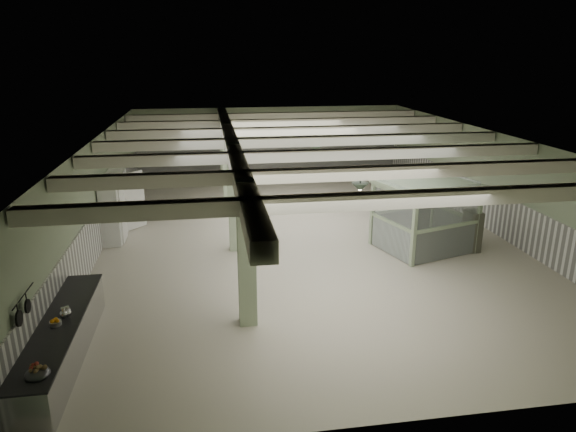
{
  "coord_description": "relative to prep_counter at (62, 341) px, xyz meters",
  "views": [
    {
      "loc": [
        -3.28,
        -17.22,
        6.31
      ],
      "look_at": [
        -0.83,
        -1.68,
        1.3
      ],
      "focal_mm": 32.0,
      "sensor_mm": 36.0,
      "label": 1
    }
  ],
  "objects": [
    {
      "name": "wall_left",
      "position": [
        -0.46,
        7.0,
        1.34
      ],
      "size": [
        0.02,
        20.0,
        3.6
      ],
      "primitive_type": "cube",
      "color": "#91A180",
      "rests_on": "floor"
    },
    {
      "name": "ceiling",
      "position": [
        6.54,
        7.0,
        3.14
      ],
      "size": [
        14.0,
        20.0,
        0.02
      ],
      "primitive_type": "cube",
      "color": "beige",
      "rests_on": "wall_back"
    },
    {
      "name": "column_c",
      "position": [
        4.04,
        11.0,
        1.34
      ],
      "size": [
        0.42,
        0.42,
        3.6
      ],
      "primitive_type": "cube",
      "color": "#B0C6A0",
      "rests_on": "floor"
    },
    {
      "name": "guard_booth",
      "position": [
        10.26,
        5.1,
        1.15
      ],
      "size": [
        3.46,
        3.17,
        2.39
      ],
      "rotation": [
        0.0,
        0.0,
        0.29
      ],
      "color": "#9DB28F",
      "rests_on": "floor"
    },
    {
      "name": "veg_colander",
      "position": [
        0.12,
        -1.91,
        0.54
      ],
      "size": [
        0.57,
        0.57,
        0.2
      ],
      "primitive_type": null,
      "rotation": [
        0.0,
        0.0,
        -0.44
      ],
      "color": "#3A3A3F",
      "rests_on": "prep_counter"
    },
    {
      "name": "column_a",
      "position": [
        4.04,
        1.0,
        1.34
      ],
      "size": [
        0.42,
        0.42,
        3.6
      ],
      "primitive_type": "cube",
      "color": "#B0C6A0",
      "rests_on": "floor"
    },
    {
      "name": "column_b",
      "position": [
        4.04,
        6.0,
        1.34
      ],
      "size": [
        0.42,
        0.42,
        3.6
      ],
      "primitive_type": "cube",
      "color": "#B0C6A0",
      "rests_on": "floor"
    },
    {
      "name": "wainscot_left",
      "position": [
        -0.43,
        7.0,
        0.29
      ],
      "size": [
        0.05,
        19.9,
        1.5
      ],
      "primitive_type": "cube",
      "color": "white",
      "rests_on": "floor"
    },
    {
      "name": "column_d",
      "position": [
        4.04,
        15.0,
        1.34
      ],
      "size": [
        0.42,
        0.42,
        3.6
      ],
      "primitive_type": "cube",
      "color": "#B0C6A0",
      "rests_on": "floor"
    },
    {
      "name": "wall_right",
      "position": [
        13.54,
        7.0,
        1.34
      ],
      "size": [
        0.02,
        20.0,
        3.6
      ],
      "primitive_type": "cube",
      "color": "#91A180",
      "rests_on": "floor"
    },
    {
      "name": "pendant_mid",
      "position": [
        7.04,
        7.5,
        2.59
      ],
      "size": [
        0.44,
        0.44,
        0.22
      ],
      "primitive_type": "cone",
      "rotation": [
        3.14,
        0.0,
        0.0
      ],
      "color": "#314133",
      "rests_on": "ceiling"
    },
    {
      "name": "wall_front",
      "position": [
        6.54,
        -3.0,
        1.34
      ],
      "size": [
        14.0,
        0.02,
        3.6
      ],
      "primitive_type": "cube",
      "color": "#91A180",
      "rests_on": "floor"
    },
    {
      "name": "pendant_front",
      "position": [
        7.04,
        2.0,
        2.59
      ],
      "size": [
        0.44,
        0.44,
        0.22
      ],
      "primitive_type": "cone",
      "rotation": [
        3.14,
        0.0,
        0.0
      ],
      "color": "#314133",
      "rests_on": "ceiling"
    },
    {
      "name": "filing_cabinet",
      "position": [
        11.79,
        4.68,
        0.22
      ],
      "size": [
        0.44,
        0.63,
        1.36
      ],
      "primitive_type": "cube",
      "rotation": [
        0.0,
        0.0,
        0.0
      ],
      "color": "#505144",
      "rests_on": "floor"
    },
    {
      "name": "wainscot_right",
      "position": [
        13.52,
        7.0,
        0.29
      ],
      "size": [
        0.05,
        19.9,
        1.5
      ],
      "primitive_type": "cube",
      "color": "white",
      "rests_on": "floor"
    },
    {
      "name": "pitcher_far",
      "position": [
        0.06,
        0.17,
        0.57
      ],
      "size": [
        0.19,
        0.22,
        0.25
      ],
      "primitive_type": null,
      "rotation": [
        0.0,
        0.0,
        -0.12
      ],
      "color": "#B3B3B8",
      "rests_on": "prep_counter"
    },
    {
      "name": "beam_c",
      "position": [
        6.54,
        4.5,
        2.96
      ],
      "size": [
        13.9,
        0.35,
        0.32
      ],
      "primitive_type": "cube",
      "color": "silver",
      "rests_on": "ceiling"
    },
    {
      "name": "skillet_near",
      "position": [
        -0.34,
        -1.1,
        1.17
      ],
      "size": [
        0.04,
        0.31,
        0.31
      ],
      "primitive_type": "cylinder",
      "rotation": [
        0.0,
        1.57,
        0.0
      ],
      "color": "black",
      "rests_on": "hook_rail"
    },
    {
      "name": "girder",
      "position": [
        4.04,
        7.0,
        2.92
      ],
      "size": [
        0.45,
        19.9,
        0.4
      ],
      "primitive_type": "cube",
      "color": "silver",
      "rests_on": "ceiling"
    },
    {
      "name": "beam_e",
      "position": [
        6.54,
        9.5,
        2.96
      ],
      "size": [
        13.9,
        0.35,
        0.32
      ],
      "primitive_type": "cube",
      "color": "silver",
      "rests_on": "ceiling"
    },
    {
      "name": "wainscot_back",
      "position": [
        6.54,
        16.97,
        0.29
      ],
      "size": [
        13.9,
        0.05,
        1.5
      ],
      "primitive_type": "cube",
      "color": "white",
      "rests_on": "floor"
    },
    {
      "name": "beam_g",
      "position": [
        6.54,
        14.5,
        2.96
      ],
      "size": [
        13.9,
        0.35,
        0.32
      ],
      "primitive_type": "cube",
      "color": "silver",
      "rests_on": "ceiling"
    },
    {
      "name": "beam_a",
      "position": [
        6.54,
        -0.5,
        2.96
      ],
      "size": [
        13.9,
        0.35,
        0.32
      ],
      "primitive_type": "cube",
      "color": "silver",
      "rests_on": "ceiling"
    },
    {
      "name": "pitcher_near",
      "position": [
        0.12,
        0.23,
        0.56
      ],
      "size": [
        0.21,
        0.23,
        0.24
      ],
      "primitive_type": null,
      "rotation": [
        0.0,
        0.0,
        -0.25
      ],
      "color": "#B3B3B8",
      "rests_on": "prep_counter"
    },
    {
      "name": "orange_bowl",
      "position": [
        -0.04,
        -0.11,
        0.48
      ],
      "size": [
        0.31,
        0.31,
        0.09
      ],
      "primitive_type": "cylinder",
      "rotation": [
        0.0,
        0.0,
        -0.36
      ],
      "color": "#B2B2B7",
      "rests_on": "prep_counter"
    },
    {
      "name": "beam_b",
      "position": [
        6.54,
        2.0,
        2.96
      ],
      "size": [
        13.9,
        0.35,
        0.32
      ],
      "primitive_type": "cube",
      "color": "silver",
      "rests_on": "ceiling"
    },
    {
      "name": "pendant_back",
      "position": [
        7.04,
        12.5,
        2.59
      ],
      "size": [
        0.44,
        0.44,
        0.22
      ],
      "primitive_type": "cone",
      "rotation": [
        3.14,
        0.0,
        0.0
      ],
      "color": "#314133",
      "rests_on": "ceiling"
    },
    {
      "name": "hook_rail",
      "position": [
        -0.39,
        -0.6,
        1.39
      ],
      "size": [
        0.02,
        1.2,
        0.02
      ],
      "primitive_type": "cylinder",
      "rotation": [
        1.57,
        0.0,
        0.0
      ],
      "color": "black",
      "rests_on": "wall_left"
    },
    {
      "name": "beam_f",
      "position": [
        6.54,
        12.0,
        2.96
      ],
      "size": [
        13.9,
        0.35,
        0.32
      ],
      "primitive_type": "cube",
      "color": "silver",
      "rests_on": "ceiling"
    },
    {
      "name": "floor",
      "position": [
        6.54,
        7.0,
        -0.46
      ],
      "size": [
        20.0,
        20.0,
        0.0
      ],
      "primitive_type": "plane",
      "color": "beige",
      "rests_on": "ground"
    },
    {
      "name": "wall_back",
      "position": [
        6.54,
        17.0,
        1.34
      ],
      "size": [
        14.0,
        0.02,
        3.6
      ],
      "primitive_type": "cube",
      "color": "#91A180",
      "rests_on": "floor"
    },
    {
      "name": "walkin_cooler",
      "position": [
        -0.08,
        8.0,
        0.66
      ],
      "size": [
        1.09,
        2.45,
        2.24
      ],
      "color": "white",
      "rests_on": "floor"
    },
    {
      "name": "prep_counter",
      "position": [
        0.0,
        0.0,
        0.0
      ],
      "size": [
        0.85,
        4.88,
        0.91
      ],
      "color": "#B3B3B8",
      "rests_on": "floor"
    },
    {
      "name": "skillet_far",
      "position": [
        -0.34,
        -0.61,
        1.17
      ],
      "size": [
        0.04,
        0.28,
        0.28
      ],
      "primitive_type": "cylinder",
      "rotation": [
        0.0,
        1.57,
        0.0
      ],
      "color": "black",
      "rests_on": "hook_rail"
    },
    {
      "name": "beam_d",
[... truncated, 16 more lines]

